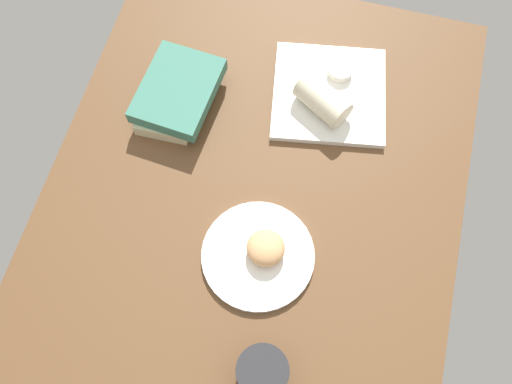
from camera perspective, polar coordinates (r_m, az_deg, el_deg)
name	(u,v)px	position (r cm, az deg, el deg)	size (l,w,h in cm)	color
dining_table	(257,185)	(123.04, 0.07, 0.74)	(110.00, 90.00, 4.00)	brown
round_plate	(258,256)	(114.93, 0.20, -6.59)	(23.52, 23.52, 1.40)	white
scone_pastry	(266,248)	(112.29, 1.02, -5.81)	(7.90, 7.82, 4.55)	tan
square_plate	(329,94)	(131.77, 7.56, 10.04)	(25.93, 25.93, 1.60)	white
sauce_cup	(340,70)	(133.33, 8.71, 12.36)	(5.83, 5.83, 2.18)	silver
breakfast_wrap	(323,100)	(125.81, 6.92, 9.46)	(6.77, 6.77, 12.45)	beige
book_stack	(176,94)	(128.61, -8.30, 10.03)	(22.15, 17.57, 6.86)	beige
coffee_mug	(261,374)	(106.63, 0.53, -18.35)	(14.43, 9.58, 10.03)	#262628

